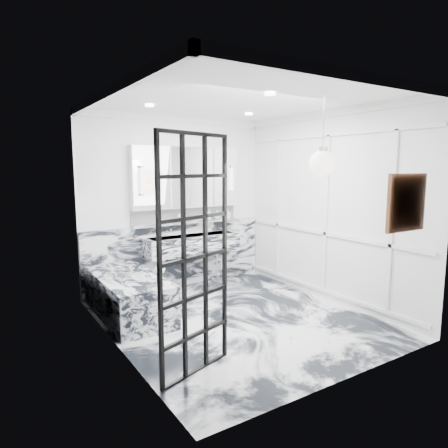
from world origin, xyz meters
TOP-DOWN VIEW (x-y plane):
  - floor at (0.00, 0.00)m, footprint 3.60×3.60m
  - ceiling at (0.00, 0.00)m, footprint 3.60×3.60m
  - wall_back at (0.00, 1.80)m, footprint 3.60×0.00m
  - wall_front at (0.00, -1.80)m, footprint 3.60×0.00m
  - wall_left at (-1.60, 0.00)m, footprint 0.00×3.60m
  - wall_right at (1.60, 0.00)m, footprint 0.00×3.60m
  - marble_clad_back at (0.00, 1.78)m, footprint 3.18×0.05m
  - marble_clad_left at (-1.59, 0.00)m, footprint 0.02×3.56m
  - panel_molding at (1.58, 0.00)m, footprint 0.03×3.40m
  - soap_bottle_a at (0.56, 1.71)m, footprint 0.08×0.09m
  - soap_bottle_b at (0.94, 1.71)m, footprint 0.10×0.10m
  - soap_bottle_c at (0.72, 1.71)m, footprint 0.13×0.13m
  - face_pot at (0.04, 1.71)m, footprint 0.16×0.16m
  - amber_bottle at (0.21, 1.71)m, footprint 0.04×0.04m
  - flower_vase at (-0.99, 0.25)m, footprint 0.07×0.07m
  - crittall_door at (-1.12, -0.91)m, footprint 0.85×0.31m
  - artwork at (0.85, -1.76)m, footprint 0.49×0.05m
  - pendant_light at (0.27, -1.15)m, footprint 0.27×0.27m
  - trough_sink at (0.15, 1.55)m, footprint 1.60×0.45m
  - ledge at (0.15, 1.72)m, footprint 1.90×0.14m
  - subway_tile at (0.15, 1.78)m, footprint 1.90×0.03m
  - mirror_cabinet at (0.15, 1.73)m, footprint 1.90×0.16m
  - sconce_left at (-0.67, 1.63)m, footprint 0.07×0.07m
  - sconce_right at (0.97, 1.63)m, footprint 0.07×0.07m
  - bathtub at (-1.18, 0.90)m, footprint 0.75×1.65m

SIDE VIEW (x-z plane):
  - floor at x=0.00m, z-range 0.00..0.00m
  - bathtub at x=-1.18m, z-range 0.00..0.55m
  - marble_clad_back at x=0.00m, z-range 0.00..1.05m
  - flower_vase at x=-0.99m, z-range 0.55..0.67m
  - trough_sink at x=0.15m, z-range 0.58..0.88m
  - ledge at x=0.15m, z-range 1.05..1.09m
  - amber_bottle at x=0.21m, z-range 1.09..1.19m
  - crittall_door at x=-1.12m, z-range 0.00..2.29m
  - face_pot at x=0.04m, z-range 1.08..1.25m
  - soap_bottle_c at x=0.72m, z-range 1.09..1.24m
  - soap_bottle_b at x=0.94m, z-range 1.09..1.26m
  - soap_bottle_a at x=0.56m, z-range 1.09..1.28m
  - subway_tile at x=0.15m, z-range 1.09..1.32m
  - panel_molding at x=1.58m, z-range 0.15..2.45m
  - marble_clad_left at x=-1.59m, z-range 0.00..2.68m
  - wall_back at x=0.00m, z-range -0.40..3.20m
  - wall_front at x=0.00m, z-range -0.40..3.20m
  - wall_left at x=-1.60m, z-range -0.40..3.20m
  - wall_right at x=1.60m, z-range -0.40..3.20m
  - artwork at x=0.85m, z-range 1.39..1.88m
  - sconce_left at x=-0.67m, z-range 1.58..1.98m
  - sconce_right at x=0.97m, z-range 1.58..1.98m
  - mirror_cabinet at x=0.15m, z-range 1.32..2.32m
  - pendant_light at x=0.27m, z-range 1.89..2.16m
  - ceiling at x=0.00m, z-range 2.80..2.80m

